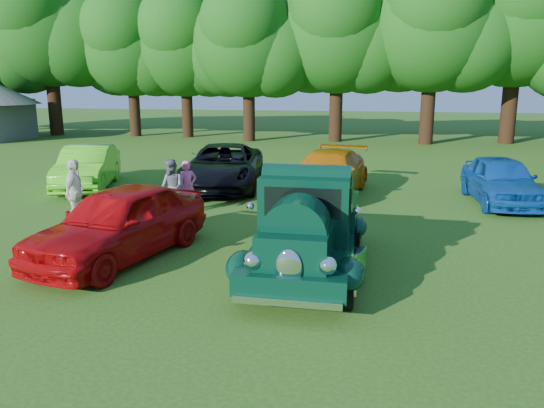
% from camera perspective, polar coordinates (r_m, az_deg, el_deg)
% --- Properties ---
extents(ground, '(120.00, 120.00, 0.00)m').
position_cam_1_polar(ground, '(10.60, -3.64, -7.52)').
color(ground, '#295113').
rests_on(ground, ground).
extents(hero_pickup, '(2.38, 5.11, 2.00)m').
position_cam_1_polar(hero_pickup, '(10.58, 3.84, -2.64)').
color(hero_pickup, black).
rests_on(hero_pickup, ground).
extents(red_convertible, '(2.88, 4.93, 1.57)m').
position_cam_1_polar(red_convertible, '(11.77, -16.10, -1.91)').
color(red_convertible, '#A60709').
rests_on(red_convertible, ground).
extents(back_car_lime, '(2.89, 4.80, 1.49)m').
position_cam_1_polar(back_car_lime, '(19.93, -19.24, 3.74)').
color(back_car_lime, '#44C219').
rests_on(back_car_lime, ground).
extents(back_car_black, '(3.34, 5.85, 1.54)m').
position_cam_1_polar(back_car_black, '(19.02, -5.25, 4.06)').
color(back_car_black, black).
rests_on(back_car_black, ground).
extents(back_car_orange, '(2.83, 5.36, 1.48)m').
position_cam_1_polar(back_car_orange, '(17.66, 5.98, 3.26)').
color(back_car_orange, '#BD6806').
rests_on(back_car_orange, ground).
extents(back_car_blue, '(2.04, 4.44, 1.48)m').
position_cam_1_polar(back_car_blue, '(17.89, 23.41, 2.37)').
color(back_car_blue, '#0D4096').
rests_on(back_car_blue, ground).
extents(spectator_pink, '(0.64, 0.64, 1.49)m').
position_cam_1_polar(spectator_pink, '(15.61, -9.04, 1.89)').
color(spectator_pink, pink).
rests_on(spectator_pink, ground).
extents(spectator_grey, '(0.99, 0.97, 1.61)m').
position_cam_1_polar(spectator_grey, '(15.17, -10.75, 1.73)').
color(spectator_grey, slate).
rests_on(spectator_grey, ground).
extents(spectator_white, '(0.62, 1.10, 1.77)m').
position_cam_1_polar(spectator_white, '(14.73, -20.45, 1.12)').
color(spectator_white, silver).
rests_on(spectator_white, ground).
extents(tree_line, '(64.65, 10.32, 12.47)m').
position_cam_1_polar(tree_line, '(34.34, 9.50, 18.25)').
color(tree_line, '#321D10').
rests_on(tree_line, ground).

